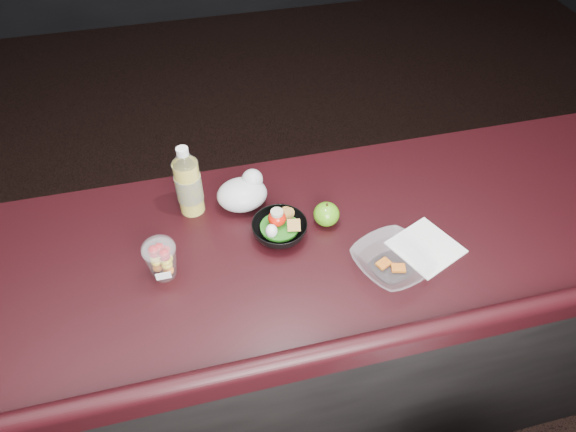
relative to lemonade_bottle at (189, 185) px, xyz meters
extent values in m
cube|color=black|center=(0.20, -0.19, -0.62)|extent=(4.00, 0.65, 0.98)
cube|color=black|center=(0.20, -0.19, -0.11)|extent=(4.06, 0.71, 0.04)
cylinder|color=gold|center=(0.00, 0.00, -0.01)|extent=(0.07, 0.07, 0.17)
cylinder|color=white|center=(0.00, 0.00, -0.01)|extent=(0.07, 0.07, 0.17)
cone|color=white|center=(0.00, 0.00, 0.09)|extent=(0.07, 0.07, 0.03)
cylinder|color=white|center=(0.00, 0.00, 0.12)|extent=(0.03, 0.03, 0.02)
cylinder|color=#072D99|center=(0.00, 0.00, -0.01)|extent=(0.07, 0.07, 0.08)
ellipsoid|color=white|center=(-0.10, -0.22, 0.00)|extent=(0.09, 0.09, 0.05)
ellipsoid|color=#37770D|center=(0.36, -0.14, -0.06)|extent=(0.07, 0.07, 0.07)
cylinder|color=black|center=(0.36, -0.14, -0.02)|extent=(0.01, 0.01, 0.01)
ellipsoid|color=silver|center=(0.14, -0.02, -0.05)|extent=(0.15, 0.12, 0.09)
sphere|color=silver|center=(0.18, 0.00, -0.02)|extent=(0.06, 0.06, 0.06)
imported|color=black|center=(0.22, -0.16, -0.07)|extent=(0.19, 0.19, 0.05)
cylinder|color=#0F470C|center=(0.22, -0.16, -0.06)|extent=(0.11, 0.11, 0.01)
ellipsoid|color=red|center=(0.22, -0.15, -0.04)|extent=(0.05, 0.05, 0.04)
cylinder|color=beige|center=(0.22, -0.15, -0.01)|extent=(0.03, 0.03, 0.01)
ellipsoid|color=white|center=(0.20, -0.18, -0.04)|extent=(0.03, 0.03, 0.04)
imported|color=silver|center=(0.48, -0.34, -0.07)|extent=(0.25, 0.25, 0.05)
cube|color=#990F0C|center=(0.46, -0.33, -0.08)|extent=(0.04, 0.04, 0.01)
cube|color=#990F0C|center=(0.49, -0.35, -0.08)|extent=(0.04, 0.04, 0.01)
cube|color=white|center=(0.60, -0.30, -0.09)|extent=(0.21, 0.21, 0.00)
camera|label=1|loc=(0.02, -1.09, 0.97)|focal=32.00mm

